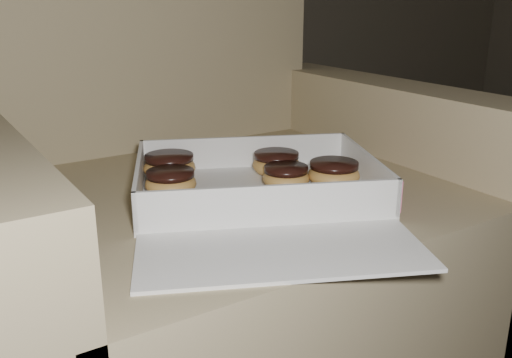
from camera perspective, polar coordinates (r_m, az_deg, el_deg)
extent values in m
cube|color=#8C7759|center=(1.06, -2.97, -10.91)|extent=(0.71, 0.71, 0.41)
cube|color=#8C7759|center=(1.22, -11.21, 15.42)|extent=(0.71, 0.14, 0.51)
cube|color=#8C7759|center=(1.25, 12.52, -3.24)|extent=(0.12, 0.71, 0.55)
cube|color=white|center=(0.91, 0.00, -1.44)|extent=(0.45, 0.40, 0.01)
cube|color=white|center=(1.02, -1.13, 2.74)|extent=(0.34, 0.15, 0.06)
cube|color=white|center=(0.77, 1.51, -2.58)|extent=(0.34, 0.15, 0.06)
cube|color=white|center=(0.89, -11.60, -0.09)|extent=(0.12, 0.25, 0.06)
cube|color=white|center=(0.94, 10.97, 0.96)|extent=(0.12, 0.25, 0.06)
cube|color=#E25B84|center=(0.94, 11.23, 0.97)|extent=(0.11, 0.25, 0.05)
cube|color=white|center=(0.71, 2.61, -7.31)|extent=(0.39, 0.29, 0.01)
ellipsoid|color=#C58F45|center=(0.97, 2.04, 1.43)|extent=(0.08, 0.08, 0.04)
cylinder|color=black|center=(0.97, 2.06, 2.40)|extent=(0.08, 0.08, 0.01)
ellipsoid|color=#C58F45|center=(0.96, -8.63, 1.11)|extent=(0.09, 0.09, 0.04)
cylinder|color=black|center=(0.96, -8.68, 2.15)|extent=(0.08, 0.08, 0.01)
ellipsoid|color=#C58F45|center=(0.93, 7.78, 0.39)|extent=(0.08, 0.08, 0.04)
cylinder|color=black|center=(0.92, 7.83, 1.43)|extent=(0.08, 0.08, 0.01)
ellipsoid|color=#C58F45|center=(0.89, -8.51, -0.47)|extent=(0.08, 0.08, 0.04)
cylinder|color=black|center=(0.88, -8.56, 0.55)|extent=(0.07, 0.07, 0.01)
ellipsoid|color=#C58F45|center=(0.91, 3.01, 0.07)|extent=(0.08, 0.08, 0.04)
cylinder|color=black|center=(0.91, 3.03, 1.02)|extent=(0.07, 0.07, 0.01)
ellipsoid|color=black|center=(0.88, -0.61, -1.72)|extent=(0.01, 0.01, 0.00)
ellipsoid|color=black|center=(0.84, -4.19, -2.71)|extent=(0.01, 0.01, 0.00)
ellipsoid|color=black|center=(0.86, -0.63, -2.07)|extent=(0.01, 0.01, 0.00)
ellipsoid|color=black|center=(0.81, 4.72, -3.55)|extent=(0.01, 0.01, 0.00)
ellipsoid|color=black|center=(0.86, 4.46, -2.16)|extent=(0.01, 0.01, 0.00)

